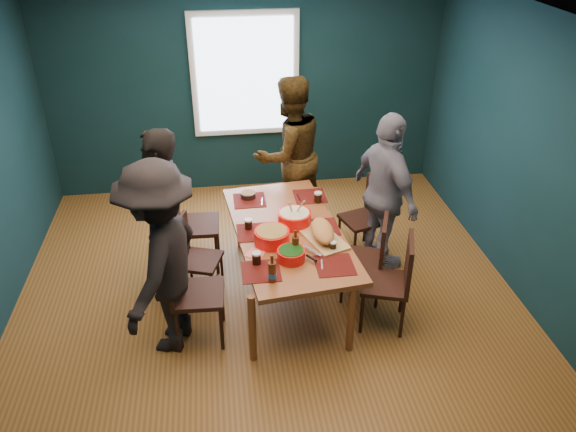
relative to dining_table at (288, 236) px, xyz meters
name	(u,v)px	position (x,y,z in m)	size (l,w,h in m)	color
room	(263,162)	(-0.21, 0.21, 0.70)	(5.01, 5.01, 2.71)	#97602C
dining_table	(288,236)	(0.00, 0.00, 0.00)	(1.18, 2.04, 0.74)	brown
chair_left_far	(187,218)	(-0.99, 0.62, -0.08)	(0.48, 0.48, 1.02)	black
chair_left_mid	(191,253)	(-0.95, 0.09, -0.17)	(0.50, 0.50, 0.86)	black
chair_left_near	(186,286)	(-0.97, -0.54, -0.09)	(0.47, 0.47, 1.00)	black
chair_right_far	(368,211)	(0.97, 0.63, -0.16)	(0.50, 0.50, 0.88)	black
chair_right_mid	(372,253)	(0.80, -0.17, -0.15)	(0.51, 0.51, 0.89)	black
chair_right_near	(395,276)	(0.90, -0.61, -0.12)	(0.53, 0.53, 0.94)	black
person_far_left	(162,216)	(-1.19, 0.18, 0.21)	(0.64, 0.42, 1.76)	black
person_back	(289,155)	(0.20, 1.34, 0.25)	(0.89, 0.70, 1.84)	black
person_right	(385,194)	(1.05, 0.36, 0.19)	(1.01, 0.42, 1.73)	silver
person_near_left	(161,260)	(-1.14, -0.56, 0.22)	(1.15, 0.66, 1.79)	black
bowl_salad	(272,236)	(-0.18, -0.20, 0.14)	(0.33, 0.33, 0.14)	red
bowl_dumpling	(294,218)	(0.08, 0.10, 0.14)	(0.32, 0.32, 0.30)	red
bowl_herbs	(291,254)	(-0.04, -0.50, 0.13)	(0.25, 0.25, 0.11)	red
cutting_board	(322,233)	(0.29, -0.20, 0.14)	(0.45, 0.72, 0.15)	tan
small_bowl	(248,195)	(-0.33, 0.69, 0.11)	(0.16, 0.16, 0.07)	black
beer_bottle_a	(272,272)	(-0.24, -0.78, 0.16)	(0.07, 0.07, 0.26)	#4D220D
beer_bottle_b	(295,245)	(0.01, -0.41, 0.17)	(0.06, 0.06, 0.24)	#4D220D
cola_glass_a	(256,258)	(-0.35, -0.51, 0.13)	(0.08, 0.08, 0.12)	black
cola_glass_b	(333,246)	(0.36, -0.40, 0.12)	(0.06, 0.06, 0.09)	black
cola_glass_c	(318,197)	(0.38, 0.50, 0.13)	(0.08, 0.08, 0.11)	black
cola_glass_d	(248,224)	(-0.37, 0.07, 0.13)	(0.08, 0.08, 0.11)	black
napkin_a	(324,222)	(0.37, 0.09, 0.07)	(0.14, 0.14, 0.00)	#FF6C6B
napkin_b	(255,253)	(-0.34, -0.36, 0.07)	(0.15, 0.15, 0.00)	#FF6C6B
napkin_c	(338,268)	(0.34, -0.68, 0.07)	(0.13, 0.13, 0.00)	#FF6C6B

